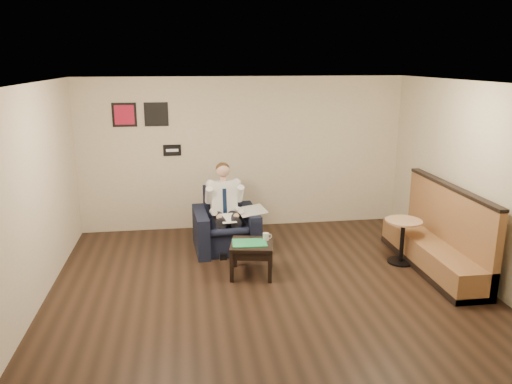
{
  "coord_description": "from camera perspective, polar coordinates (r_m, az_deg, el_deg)",
  "views": [
    {
      "loc": [
        -1.09,
        -6.05,
        3.08
      ],
      "look_at": [
        -0.03,
        1.2,
        1.14
      ],
      "focal_mm": 35.0,
      "sensor_mm": 36.0,
      "label": 1
    }
  ],
  "objects": [
    {
      "name": "armchair",
      "position": [
        8.31,
        -3.47,
        -3.27
      ],
      "size": [
        1.09,
        1.09,
        1.0
      ],
      "primitive_type": "cube",
      "rotation": [
        0.0,
        0.0,
        0.06
      ],
      "color": "black",
      "rests_on": "ground"
    },
    {
      "name": "wall_right",
      "position": [
        7.49,
        25.03,
        0.47
      ],
      "size": [
        0.02,
        6.0,
        2.8
      ],
      "primitive_type": "cube",
      "color": "beige",
      "rests_on": "ground"
    },
    {
      "name": "art_print_left",
      "position": [
        9.13,
        -14.81,
        8.53
      ],
      "size": [
        0.42,
        0.03,
        0.42
      ],
      "primitive_type": "cube",
      "color": "#B91636",
      "rests_on": "wall_back"
    },
    {
      "name": "seating_sign",
      "position": [
        9.17,
        -9.56,
        4.73
      ],
      "size": [
        0.32,
        0.02,
        0.2
      ],
      "primitive_type": "cube",
      "color": "black",
      "rests_on": "wall_back"
    },
    {
      "name": "lap_papers",
      "position": [
        8.05,
        -3.24,
        -3.02
      ],
      "size": [
        0.27,
        0.35,
        0.01
      ],
      "primitive_type": "cube",
      "rotation": [
        0.0,
        0.0,
        0.13
      ],
      "color": "white",
      "rests_on": "seated_man"
    },
    {
      "name": "cafe_table",
      "position": [
        8.11,
        16.35,
        -5.45
      ],
      "size": [
        0.57,
        0.57,
        0.7
      ],
      "primitive_type": "cylinder",
      "rotation": [
        0.0,
        0.0,
        0.0
      ],
      "color": "tan",
      "rests_on": "ground"
    },
    {
      "name": "wall_back",
      "position": [
        9.27,
        -1.45,
        4.41
      ],
      "size": [
        6.0,
        0.02,
        2.8
      ],
      "primitive_type": "cube",
      "color": "beige",
      "rests_on": "ground"
    },
    {
      "name": "newspaper",
      "position": [
        8.22,
        -0.5,
        -2.13
      ],
      "size": [
        0.49,
        0.59,
        0.01
      ],
      "primitive_type": "cube",
      "rotation": [
        0.0,
        0.0,
        0.11
      ],
      "color": "silver",
      "rests_on": "armchair"
    },
    {
      "name": "smartphone",
      "position": [
        7.47,
        0.04,
        -5.32
      ],
      "size": [
        0.17,
        0.13,
        0.01
      ],
      "primitive_type": "cube",
      "rotation": [
        0.0,
        0.0,
        -0.37
      ],
      "color": "black",
      "rests_on": "side_table"
    },
    {
      "name": "ground",
      "position": [
        6.87,
        1.72,
        -11.78
      ],
      "size": [
        6.0,
        6.0,
        0.0
      ],
      "primitive_type": "plane",
      "color": "black",
      "rests_on": "ground"
    },
    {
      "name": "side_table",
      "position": [
        7.4,
        -0.47,
        -7.63
      ],
      "size": [
        0.72,
        0.72,
        0.5
      ],
      "primitive_type": "cube",
      "rotation": [
        0.0,
        0.0,
        -0.2
      ],
      "color": "black",
      "rests_on": "ground"
    },
    {
      "name": "ceiling",
      "position": [
        6.15,
        1.93,
        12.23
      ],
      "size": [
        6.0,
        6.0,
        0.02
      ],
      "primitive_type": "cube",
      "color": "white",
      "rests_on": "wall_back"
    },
    {
      "name": "wall_front",
      "position": [
        3.65,
        10.33,
        -12.87
      ],
      "size": [
        6.0,
        0.02,
        2.8
      ],
      "primitive_type": "cube",
      "color": "beige",
      "rests_on": "ground"
    },
    {
      "name": "green_folder",
      "position": [
        7.29,
        -0.74,
        -5.83
      ],
      "size": [
        0.52,
        0.38,
        0.01
      ],
      "primitive_type": "cube",
      "rotation": [
        0.0,
        0.0,
        -0.06
      ],
      "color": "#20A45B",
      "rests_on": "side_table"
    },
    {
      "name": "coffee_mug",
      "position": [
        7.41,
        1.13,
        -5.11
      ],
      "size": [
        0.11,
        0.11,
        0.11
      ],
      "primitive_type": "cylinder",
      "rotation": [
        0.0,
        0.0,
        -0.2
      ],
      "color": "white",
      "rests_on": "side_table"
    },
    {
      "name": "art_print_right",
      "position": [
        9.09,
        -11.33,
        8.7
      ],
      "size": [
        0.42,
        0.03,
        0.42
      ],
      "primitive_type": "cube",
      "color": "black",
      "rests_on": "wall_back"
    },
    {
      "name": "wall_left",
      "position": [
        6.56,
        -24.95,
        -1.42
      ],
      "size": [
        0.02,
        6.0,
        2.8
      ],
      "primitive_type": "cube",
      "color": "beige",
      "rests_on": "ground"
    },
    {
      "name": "banquette",
      "position": [
        7.97,
        19.7,
        -3.95
      ],
      "size": [
        0.59,
        2.47,
        1.26
      ],
      "primitive_type": "cube",
      "color": "brown",
      "rests_on": "ground"
    },
    {
      "name": "seated_man",
      "position": [
        8.13,
        -3.36,
        -2.32
      ],
      "size": [
        0.71,
        1.01,
        1.36
      ],
      "primitive_type": null,
      "rotation": [
        0.0,
        0.0,
        0.06
      ],
      "color": "silver",
      "rests_on": "armchair"
    }
  ]
}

